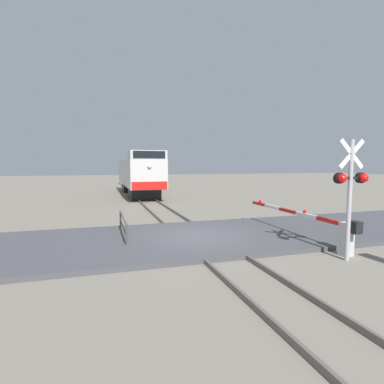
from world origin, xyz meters
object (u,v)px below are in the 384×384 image
Objects in this scene: crossing_signal at (351,186)px; crossing_gate at (324,226)px; guard_railing at (123,224)px; locomotive at (139,174)px.

crossing_signal reaches higher than crossing_gate.
crossing_signal is 8.46m from guard_railing.
crossing_gate is at bearing -79.11° from locomotive.
locomotive reaches higher than guard_railing.
crossing_gate is at bearing -25.83° from guard_railing.
locomotive is 3.70× the size of crossing_signal.
locomotive is 18.30m from guard_railing.
guard_railing is at bearing 143.48° from crossing_signal.
locomotive is 4.43× the size of guard_railing.
locomotive is at bearing 80.83° from guard_railing.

